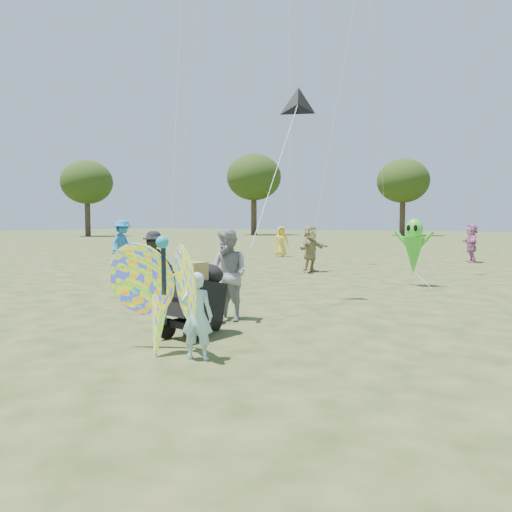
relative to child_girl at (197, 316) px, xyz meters
The scene contains 13 objects.
ground 1.02m from the child_girl, 121.85° to the left, with size 160.00×160.00×0.00m, color #51592B.
child_girl is the anchor object (origin of this frame).
adult_man 2.40m from the child_girl, 118.29° to the left, with size 0.75×0.59×1.55m, color gray.
grey_bag 2.25m from the child_girl, 126.28° to the left, with size 0.59×0.48×0.19m, color gray.
crowd_b 6.22m from the child_girl, 140.33° to the left, with size 0.93×0.53×1.44m, color black.
crowd_d 10.69m from the child_girl, 110.60° to the left, with size 1.43×0.45×1.54m, color tan.
crowd_g 17.65m from the child_girl, 117.96° to the left, with size 0.70×0.46×1.44m, color yellow.
crowd_i 12.06m from the child_girl, 143.19° to the left, with size 1.11×0.64×1.72m, color #216FB5.
crowd_j 17.23m from the child_girl, 90.66° to the left, with size 1.46×0.46×1.57m, color #B768A2.
jogging_stroller 1.24m from the child_girl, 130.26° to the left, with size 0.56×1.08×1.09m.
butterfly_kite 0.59m from the child_girl, behind, with size 1.74×0.75×1.69m.
delta_kite_rig 5.86m from the child_girl, 104.83° to the left, with size 0.93×2.69×3.22m.
alien_kite 8.34m from the child_girl, 89.29° to the left, with size 1.12×0.69×1.74m.
Camera 1 is at (4.37, -5.25, 1.67)m, focal length 35.00 mm.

